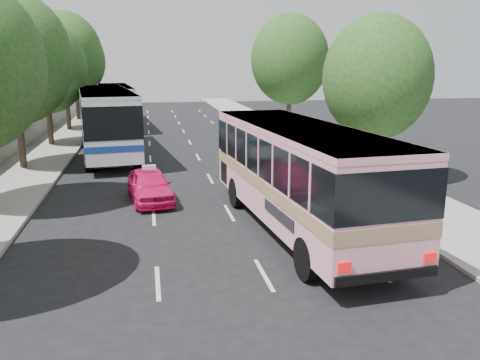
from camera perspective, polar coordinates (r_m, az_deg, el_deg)
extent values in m
plane|color=black|center=(15.91, -2.48, -8.01)|extent=(120.00, 120.00, 0.00)
cube|color=#9E998E|center=(35.76, -20.76, 3.19)|extent=(4.00, 90.00, 0.15)
cube|color=#9E998E|center=(36.70, 6.38, 4.18)|extent=(4.00, 90.00, 0.12)
cube|color=#9E998E|center=(36.01, -23.69, 4.33)|extent=(0.30, 90.00, 1.50)
cylinder|color=#38281E|center=(29.72, -23.40, 4.66)|extent=(0.36, 0.36, 3.80)
ellipsoid|color=#19481B|center=(29.47, -24.12, 12.36)|extent=(6.00, 6.00, 6.90)
sphere|color=#19481B|center=(29.12, -23.70, 14.77)|extent=(3.90, 3.90, 3.90)
cylinder|color=#38281E|center=(37.50, -20.59, 6.22)|extent=(0.36, 0.36, 3.50)
ellipsoid|color=#19481B|center=(37.29, -21.05, 11.83)|extent=(5.52, 5.52, 6.35)
sphere|color=#19481B|center=(36.93, -20.66, 13.58)|extent=(3.59, 3.59, 3.59)
cylinder|color=#38281E|center=(45.33, -18.78, 7.73)|extent=(0.36, 0.36, 3.99)
ellipsoid|color=#19481B|center=(45.17, -19.18, 13.04)|extent=(6.30, 6.30, 7.24)
sphere|color=#19481B|center=(44.85, -18.84, 14.68)|extent=(4.09, 4.09, 4.09)
cylinder|color=#38281E|center=(53.27, -17.79, 8.37)|extent=(0.36, 0.36, 3.72)
ellipsoid|color=#19481B|center=(53.13, -18.09, 12.58)|extent=(5.88, 5.88, 6.76)
sphere|color=#19481B|center=(52.79, -17.78, 13.88)|extent=(3.82, 3.82, 3.82)
cylinder|color=#38281E|center=(25.44, 14.67, 3.40)|extent=(0.36, 0.36, 3.23)
ellipsoid|color=#19481B|center=(25.11, 15.13, 11.06)|extent=(5.10, 5.10, 5.87)
sphere|color=#19481B|center=(25.00, 16.42, 13.32)|extent=(3.32, 3.31, 3.31)
cylinder|color=#38281E|center=(40.42, 5.50, 7.65)|extent=(0.36, 0.36, 3.80)
ellipsoid|color=#19481B|center=(40.24, 5.63, 13.33)|extent=(6.00, 6.00, 6.90)
sphere|color=#19481B|center=(40.08, 6.36, 15.03)|extent=(3.90, 3.90, 3.90)
cube|color=pink|center=(17.32, 6.61, 1.03)|extent=(3.84, 11.64, 3.06)
cube|color=#9E7A59|center=(17.40, 6.58, -0.12)|extent=(3.88, 11.66, 0.40)
cube|color=black|center=(17.21, 6.66, 2.85)|extent=(3.90, 11.67, 1.26)
cube|color=pink|center=(17.08, 6.74, 5.76)|extent=(3.86, 11.66, 0.18)
cylinder|color=black|center=(20.45, -0.42, -1.42)|extent=(0.45, 1.21, 1.19)
cylinder|color=black|center=(21.23, 6.27, -0.95)|extent=(0.45, 1.21, 1.19)
cylinder|color=black|center=(13.85, 7.53, -8.77)|extent=(0.45, 1.21, 1.19)
cylinder|color=black|center=(14.99, 16.66, -7.51)|extent=(0.45, 1.21, 1.19)
imported|color=#EB1467|center=(21.55, -10.10, -0.61)|extent=(2.16, 4.21, 1.37)
imported|color=white|center=(30.64, -14.95, 3.28)|extent=(2.06, 4.97, 1.44)
cube|color=silver|center=(32.67, -14.83, 6.75)|extent=(4.57, 13.76, 3.43)
cube|color=black|center=(32.63, -14.87, 7.48)|extent=(4.63, 13.80, 1.69)
cube|color=navy|center=(32.77, -14.74, 5.23)|extent=(4.61, 13.79, 0.34)
cube|color=silver|center=(32.54, -15.00, 9.61)|extent=(4.59, 13.78, 0.16)
cylinder|color=black|center=(37.08, -17.04, 4.65)|extent=(0.52, 1.27, 1.24)
cylinder|color=black|center=(37.20, -13.07, 4.91)|extent=(0.52, 1.27, 1.24)
cylinder|color=black|center=(28.20, -16.68, 2.14)|extent=(0.52, 1.27, 1.24)
cylinder|color=black|center=(28.35, -11.48, 2.49)|extent=(0.52, 1.27, 1.24)
cube|color=white|center=(46.63, -13.85, 8.33)|extent=(3.88, 12.44, 3.11)
cube|color=black|center=(46.60, -13.88, 8.80)|extent=(3.93, 12.47, 1.53)
cube|color=navy|center=(46.70, -13.80, 7.36)|extent=(3.92, 12.46, 0.31)
cube|color=white|center=(46.54, -13.95, 10.15)|extent=(3.90, 12.46, 0.14)
cylinder|color=black|center=(50.58, -15.29, 6.83)|extent=(0.44, 1.15, 1.12)
cylinder|color=black|center=(50.68, -12.68, 6.98)|extent=(0.44, 1.15, 1.12)
cylinder|color=black|center=(42.48, -14.99, 5.72)|extent=(0.44, 1.15, 1.12)
cylinder|color=black|center=(42.60, -11.89, 5.90)|extent=(0.44, 1.15, 1.12)
cube|color=silver|center=(21.38, -10.18, 1.41)|extent=(0.57, 0.25, 0.18)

